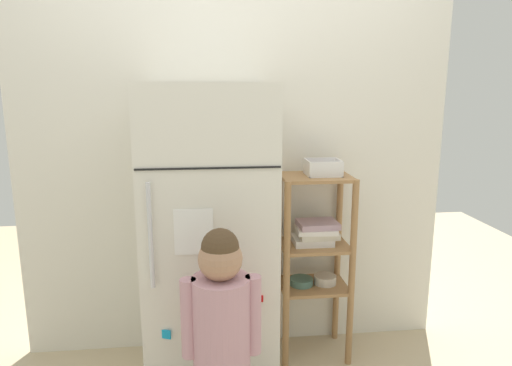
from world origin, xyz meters
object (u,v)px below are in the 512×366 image
Objects in this scene: child_standing at (221,322)px; fruit_bin at (322,170)px; refrigerator at (210,240)px; pantry_shelf_unit at (314,249)px.

fruit_bin is at bearing 50.51° from child_standing.
fruit_bin is (0.62, 0.17, 0.32)m from refrigerator.
child_standing is 0.94× the size of pantry_shelf_unit.
fruit_bin reaches higher than pantry_shelf_unit.
fruit_bin is (0.58, 0.70, 0.49)m from child_standing.
refrigerator is at bearing 93.93° from child_standing.
fruit_bin reaches higher than child_standing.
pantry_shelf_unit is 5.75× the size of fruit_bin.
refrigerator is 1.55× the size of child_standing.
refrigerator is 1.46× the size of pantry_shelf_unit.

